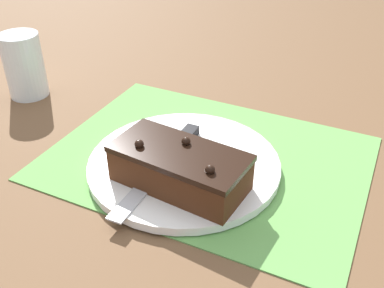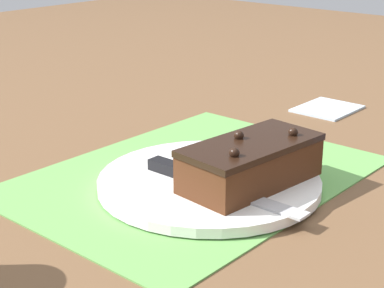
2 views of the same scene
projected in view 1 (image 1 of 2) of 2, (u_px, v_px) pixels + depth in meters
ground_plane at (207, 158)px, 0.67m from camera, size 3.00×3.00×0.00m
placemat_woven at (207, 157)px, 0.67m from camera, size 0.46×0.34×0.00m
cake_plate at (184, 164)px, 0.65m from camera, size 0.28×0.28×0.01m
chocolate_cake at (182, 168)px, 0.58m from camera, size 0.19×0.10×0.06m
serving_knife at (171, 155)px, 0.65m from camera, size 0.02×0.22×0.01m
drinking_glass at (24, 65)px, 0.82m from camera, size 0.07×0.07×0.12m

